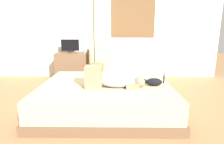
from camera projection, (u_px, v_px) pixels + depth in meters
ground_plane at (97, 112)px, 3.10m from camera, size 16.00×16.00×0.00m
back_wall_with_window at (105, 25)px, 5.23m from camera, size 6.40×0.14×2.90m
bed at (106, 96)px, 3.21m from camera, size 2.18×1.84×0.46m
person_lying at (112, 80)px, 2.92m from camera, size 0.94×0.28×0.34m
cat at (153, 82)px, 2.99m from camera, size 0.36×0.13×0.21m
desk at (74, 66)px, 5.09m from camera, size 0.90×0.56×0.74m
tv_monitor at (70, 46)px, 4.97m from camera, size 0.48×0.10×0.35m
cup at (84, 51)px, 4.89m from camera, size 0.06×0.06×0.10m
chair_by_desk at (93, 63)px, 4.80m from camera, size 0.48×0.48×0.86m
curtain_left at (103, 35)px, 5.17m from camera, size 0.44×0.06×2.38m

